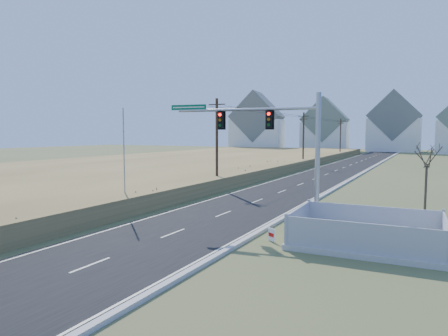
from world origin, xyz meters
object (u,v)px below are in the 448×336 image
traffic_signal_mast (286,146)px  open_sign (272,235)px  bare_tree (427,154)px  flagpole (124,170)px  fence_enclosure (366,240)px

traffic_signal_mast → open_sign: 6.20m
open_sign → bare_tree: bare_tree is taller
flagpole → bare_tree: size_ratio=1.43×
bare_tree → open_sign: bearing=-123.0°
fence_enclosure → open_sign: (-4.45, -1.37, 0.05)m
traffic_signal_mast → open_sign: size_ratio=14.88×
open_sign → traffic_signal_mast: bearing=132.3°
open_sign → flagpole: 12.95m
flagpole → bare_tree: (19.23, 7.69, 1.23)m
traffic_signal_mast → open_sign: bearing=-87.2°
flagpole → open_sign: bearing=-13.3°
bare_tree → flagpole: bearing=-158.2°
bare_tree → traffic_signal_mast: bearing=-140.2°
traffic_signal_mast → fence_enclosure: size_ratio=1.36×
open_sign → bare_tree: 13.21m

